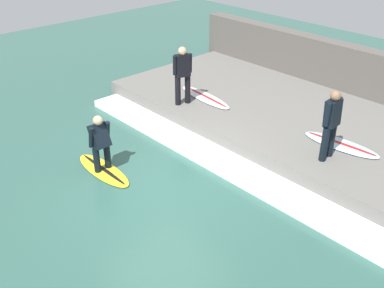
{
  "coord_description": "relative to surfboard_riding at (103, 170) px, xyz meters",
  "views": [
    {
      "loc": [
        -4.94,
        -6.23,
        5.46
      ],
      "look_at": [
        0.84,
        0.0,
        0.7
      ],
      "focal_mm": 42.0,
      "sensor_mm": 36.0,
      "label": 1
    }
  ],
  "objects": [
    {
      "name": "concrete_ledge",
      "position": [
        4.73,
        -1.35,
        0.22
      ],
      "size": [
        4.4,
        9.51,
        0.5
      ],
      "primitive_type": "cube",
      "color": "#66635E",
      "rests_on": "ground_plane"
    },
    {
      "name": "surfer_waiting_far",
      "position": [
        3.05,
        0.73,
        1.35
      ],
      "size": [
        0.51,
        0.34,
        1.56
      ],
      "color": "black",
      "rests_on": "concrete_ledge"
    },
    {
      "name": "surfboard_waiting_near",
      "position": [
        4.1,
        -3.42,
        0.5
      ],
      "size": [
        0.72,
        1.81,
        0.07
      ],
      "color": "silver",
      "rests_on": "concrete_ledge"
    },
    {
      "name": "back_wall",
      "position": [
        7.18,
        -1.35,
        0.86
      ],
      "size": [
        0.5,
        9.99,
        1.77
      ],
      "primitive_type": "cube",
      "color": "#544F49",
      "rests_on": "ground_plane"
    },
    {
      "name": "surfboard_riding",
      "position": [
        0.0,
        0.0,
        0.0
      ],
      "size": [
        0.55,
        1.81,
        0.07
      ],
      "color": "yellow",
      "rests_on": "ground_plane"
    },
    {
      "name": "surfer_waiting_near",
      "position": [
        3.4,
        -3.47,
        1.34
      ],
      "size": [
        0.53,
        0.26,
        1.55
      ],
      "color": "black",
      "rests_on": "concrete_ledge"
    },
    {
      "name": "ground_plane",
      "position": [
        0.62,
        -1.35,
        -0.03
      ],
      "size": [
        28.0,
        28.0,
        0.0
      ],
      "primitive_type": "plane",
      "color": "#2D564C"
    },
    {
      "name": "surfboard_waiting_far",
      "position": [
        3.74,
        0.58,
        0.5
      ],
      "size": [
        0.7,
        2.03,
        0.07
      ],
      "color": "silver",
      "rests_on": "concrete_ledge"
    },
    {
      "name": "wave_foam_crest",
      "position": [
        2.15,
        -1.35,
        0.06
      ],
      "size": [
        0.77,
        9.04,
        0.17
      ],
      "primitive_type": "cube",
      "color": "white",
      "rests_on": "ground_plane"
    },
    {
      "name": "surfer_riding",
      "position": [
        0.0,
        0.0,
        0.76
      ],
      "size": [
        0.51,
        0.41,
        1.32
      ],
      "color": "black",
      "rests_on": "surfboard_riding"
    }
  ]
}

